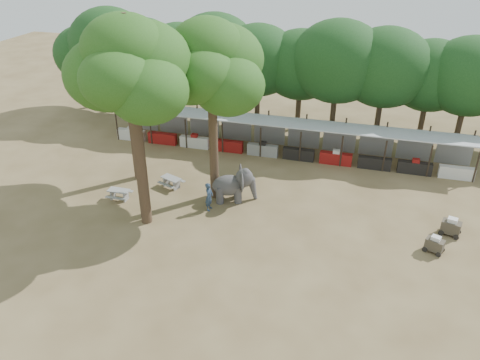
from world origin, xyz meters
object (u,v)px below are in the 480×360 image
(yard_tree_center, at_px, (129,69))
(elephant, at_px, (234,185))
(yard_tree_left, at_px, (125,61))
(picnic_table_near, at_px, (119,193))
(cart_front, at_px, (435,244))
(cart_back, at_px, (451,227))
(handler, at_px, (209,197))
(picnic_table_far, at_px, (171,181))
(yard_tree_back, at_px, (210,67))

(yard_tree_center, xyz_separation_m, elephant, (4.50, 3.65, -8.07))
(yard_tree_left, height_order, picnic_table_near, yard_tree_left)
(cart_front, distance_m, cart_back, 2.22)
(cart_front, bearing_deg, handler, -160.35)
(yard_tree_center, bearing_deg, picnic_table_far, 91.16)
(yard_tree_center, height_order, cart_front, yard_tree_center)
(handler, relative_size, cart_front, 1.54)
(yard_tree_back, height_order, cart_back, yard_tree_back)
(yard_tree_left, distance_m, cart_front, 21.34)
(yard_tree_back, distance_m, cart_back, 16.64)
(yard_tree_back, xyz_separation_m, elephant, (1.50, -0.35, -7.41))
(handler, bearing_deg, picnic_table_far, 60.03)
(picnic_table_far, bearing_deg, cart_back, 18.69)
(yard_tree_center, distance_m, cart_back, 19.86)
(yard_tree_left, bearing_deg, cart_front, -10.73)
(yard_tree_left, height_order, elephant, yard_tree_left)
(yard_tree_left, height_order, yard_tree_back, yard_tree_back)
(elephant, height_order, cart_back, elephant)
(picnic_table_far, distance_m, cart_back, 17.68)
(handler, distance_m, picnic_table_near, 6.07)
(elephant, bearing_deg, handler, -146.83)
(yard_tree_left, height_order, cart_front, yard_tree_left)
(picnic_table_near, bearing_deg, cart_front, -1.68)
(picnic_table_near, height_order, cart_back, cart_back)
(yard_tree_center, xyz_separation_m, cart_back, (17.58, 3.26, -8.66))
(yard_tree_center, xyz_separation_m, cart_front, (16.55, 1.30, -8.71))
(cart_front, bearing_deg, picnic_table_near, -158.04)
(picnic_table_near, relative_size, picnic_table_far, 0.78)
(yard_tree_left, relative_size, cart_back, 8.46)
(elephant, bearing_deg, cart_front, -30.87)
(handler, relative_size, picnic_table_near, 1.32)
(yard_tree_left, distance_m, picnic_table_near, 8.42)
(picnic_table_near, bearing_deg, picnic_table_far, 42.57)
(yard_tree_center, distance_m, picnic_table_far, 9.67)
(elephant, height_order, picnic_table_far, elephant)
(handler, height_order, cart_back, handler)
(yard_tree_back, bearing_deg, cart_front, -11.29)
(cart_front, xyz_separation_m, cart_back, (1.03, 1.97, 0.05))
(yard_tree_back, bearing_deg, picnic_table_near, -157.93)
(cart_back, bearing_deg, yard_tree_back, -166.54)
(elephant, height_order, handler, elephant)
(handler, xyz_separation_m, cart_back, (14.24, 1.16, -0.38))
(yard_tree_center, bearing_deg, yard_tree_back, 53.14)
(yard_tree_left, xyz_separation_m, yard_tree_back, (6.00, -1.00, 0.34))
(elephant, bearing_deg, cart_back, -21.52)
(yard_tree_back, xyz_separation_m, cart_front, (13.55, -2.70, -8.05))
(picnic_table_near, relative_size, cart_front, 1.17)
(yard_tree_back, bearing_deg, cart_back, -2.90)
(yard_tree_back, bearing_deg, picnic_table_far, 177.49)
(yard_tree_back, relative_size, picnic_table_far, 6.29)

